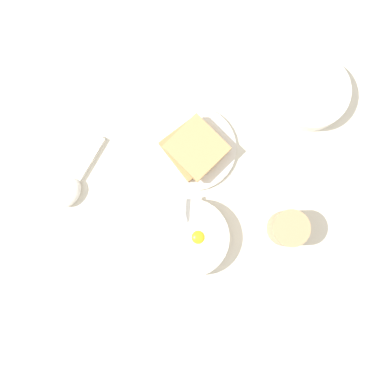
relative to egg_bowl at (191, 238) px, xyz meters
name	(u,v)px	position (x,y,z in m)	size (l,w,h in m)	color
ground_plane	(193,167)	(0.02, 0.14, -0.02)	(3.00, 3.00, 0.00)	silver
egg_bowl	(191,238)	(0.00, 0.00, 0.00)	(0.15, 0.16, 0.07)	white
toast_plate	(193,148)	(0.03, 0.18, -0.02)	(0.17, 0.17, 0.01)	white
toast_sandwich	(194,149)	(0.03, 0.17, 0.01)	(0.14, 0.13, 0.03)	tan
soup_spoon	(73,186)	(-0.22, 0.13, -0.01)	(0.12, 0.14, 0.03)	white
congee_bowl	(311,92)	(0.27, 0.26, 0.00)	(0.15, 0.15, 0.04)	white
drinking_cup	(288,228)	(0.19, 0.00, 0.02)	(0.07, 0.07, 0.07)	tan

